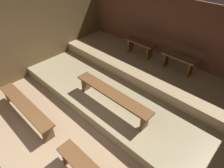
{
  "coord_description": "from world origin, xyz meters",
  "views": [
    {
      "loc": [
        2.31,
        -0.31,
        3.41
      ],
      "look_at": [
        -0.29,
        2.42,
        0.48
      ],
      "focal_mm": 30.67,
      "sensor_mm": 36.0,
      "label": 1
    }
  ],
  "objects_px": {
    "bench_floor_left": "(25,107)",
    "bench_middle_right": "(179,60)",
    "bench_lower_center": "(112,95)",
    "bench_middle_left": "(140,45)"
  },
  "relations": [
    {
      "from": "bench_middle_left",
      "to": "bench_floor_left",
      "type": "bearing_deg",
      "value": -100.4
    },
    {
      "from": "bench_lower_center",
      "to": "bench_middle_left",
      "type": "distance_m",
      "value": 2.13
    },
    {
      "from": "bench_lower_center",
      "to": "bench_middle_right",
      "type": "bearing_deg",
      "value": 75.94
    },
    {
      "from": "bench_floor_left",
      "to": "bench_middle_left",
      "type": "height_order",
      "value": "bench_middle_left"
    },
    {
      "from": "bench_lower_center",
      "to": "bench_middle_left",
      "type": "xyz_separation_m",
      "value": [
        -0.74,
        1.98,
        0.24
      ]
    },
    {
      "from": "bench_floor_left",
      "to": "bench_lower_center",
      "type": "bearing_deg",
      "value": 45.9
    },
    {
      "from": "bench_floor_left",
      "to": "bench_lower_center",
      "type": "relative_size",
      "value": 0.99
    },
    {
      "from": "bench_floor_left",
      "to": "bench_middle_right",
      "type": "height_order",
      "value": "bench_middle_right"
    },
    {
      "from": "bench_floor_left",
      "to": "bench_middle_left",
      "type": "xyz_separation_m",
      "value": [
        0.62,
        3.39,
        0.52
      ]
    },
    {
      "from": "bench_floor_left",
      "to": "bench_middle_right",
      "type": "distance_m",
      "value": 3.9
    }
  ]
}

